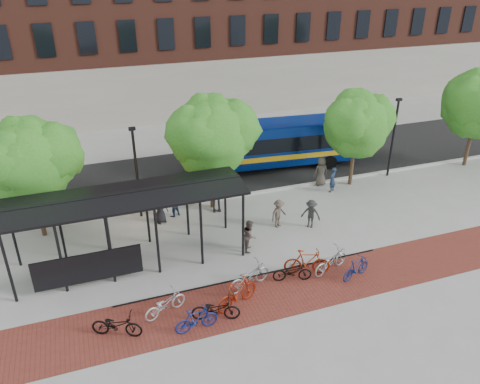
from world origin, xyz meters
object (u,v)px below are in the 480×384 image
object	(u,v)px
tree_c	(358,122)
bike_2	(165,304)
pedestrian_0	(160,208)
bus_shelter	(124,204)
tree_a	(30,158)
tree_d	(479,101)
pedestrian_4	(216,195)
pedestrian_7	(332,180)
bike_5	(237,293)
pedestrian_8	(250,235)
bike_0	(117,325)
bike_3	(196,320)
pedestrian_2	(173,204)
bus	(272,142)
pedestrian_3	(279,213)
bike_9	(307,262)
bike_4	(216,309)
bike_10	(331,261)
bike_11	(356,268)
pedestrian_9	(311,214)
lamp_post_left	(136,170)
bike_6	(249,276)
tree_b	(212,132)
bike_8	(292,272)
pedestrian_6	(321,171)
lamp_post_right	(393,136)

from	to	relation	value
tree_c	bike_2	bearing A→B (deg)	-149.11
pedestrian_0	bus_shelter	bearing A→B (deg)	-143.17
tree_a	tree_d	bearing A→B (deg)	0.00
pedestrian_4	pedestrian_7	distance (m)	7.31
bike_5	pedestrian_8	distance (m)	4.14
bus_shelter	bike_0	distance (m)	5.49
bus_shelter	bike_3	size ratio (longest dim) A/B	6.19
pedestrian_8	pedestrian_2	bearing A→B (deg)	56.74
bus	pedestrian_3	bearing A→B (deg)	-104.74
bike_5	bike_9	size ratio (longest dim) A/B	1.01
bus	bike_2	distance (m)	15.60
bike_4	pedestrian_4	bearing A→B (deg)	0.65
bike_10	bike_4	bearing A→B (deg)	82.50
tree_d	pedestrian_7	xyz separation A→B (m)	(-10.71, -0.59, -3.68)
tree_a	bike_4	xyz separation A→B (m)	(6.41, -8.99, -3.74)
bike_4	bike_11	world-z (taller)	same
tree_a	pedestrian_0	xyz separation A→B (m)	(5.82, -0.77, -3.38)
tree_c	pedestrian_4	xyz separation A→B (m)	(-9.01, -0.55, -3.06)
bike_10	pedestrian_9	size ratio (longest dim) A/B	1.30
bus_shelter	pedestrian_2	bearing A→B (deg)	51.07
lamp_post_left	bike_11	size ratio (longest dim) A/B	3.07
bus	pedestrian_8	world-z (taller)	bus
tree_c	bike_6	bearing A→B (deg)	-141.99
bike_0	pedestrian_2	world-z (taller)	pedestrian_2
pedestrian_9	bike_3	bearing A→B (deg)	-105.72
bike_4	bike_2	bearing A→B (deg)	79.25
tree_b	bike_8	distance (m)	8.81
lamp_post_left	bike_0	xyz separation A→B (m)	(-2.25, -8.84, -2.24)
bus	bike_6	xyz separation A→B (m)	(-5.99, -11.66, -1.22)
bike_9	pedestrian_6	size ratio (longest dim) A/B	1.12
bike_3	bike_9	xyz separation A→B (m)	(5.59, 1.83, 0.11)
pedestrian_4	lamp_post_right	bearing A→B (deg)	11.90
bike_8	pedestrian_8	xyz separation A→B (m)	(-0.91, 2.89, 0.36)
pedestrian_2	pedestrian_3	world-z (taller)	pedestrian_3
pedestrian_4	tree_d	bearing A→B (deg)	9.80
bike_5	pedestrian_0	bearing A→B (deg)	-11.18
bike_3	bike_6	distance (m)	3.32
lamp_post_right	pedestrian_2	xyz separation A→B (m)	(-14.31, -0.59, -1.98)
bike_11	bike_0	bearing A→B (deg)	72.09
bike_11	bus	bearing A→B (deg)	-24.40
bike_9	pedestrian_3	world-z (taller)	pedestrian_3
bus	pedestrian_7	size ratio (longest dim) A/B	7.42
bike_10	pedestrian_7	size ratio (longest dim) A/B	1.30
bike_10	tree_c	bearing A→B (deg)	-57.29
tree_d	pedestrian_8	size ratio (longest dim) A/B	4.03
lamp_post_left	bike_8	world-z (taller)	lamp_post_left
lamp_post_right	bike_8	bearing A→B (deg)	-143.06
tree_a	pedestrian_6	distance (m)	16.42
bike_5	pedestrian_0	world-z (taller)	pedestrian_0
bus	pedestrian_2	distance (m)	8.98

